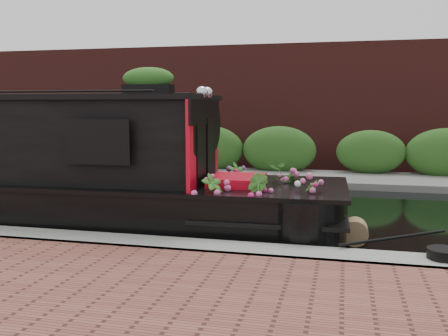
# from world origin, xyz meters

# --- Properties ---
(ground) EXTENTS (80.00, 80.00, 0.00)m
(ground) POSITION_xyz_m (0.00, 0.00, 0.00)
(ground) COLOR black
(ground) RESTS_ON ground
(near_bank_coping) EXTENTS (40.00, 0.60, 0.50)m
(near_bank_coping) POSITION_xyz_m (0.00, -3.30, 0.00)
(near_bank_coping) COLOR gray
(near_bank_coping) RESTS_ON ground
(far_bank_path) EXTENTS (40.00, 2.40, 0.34)m
(far_bank_path) POSITION_xyz_m (0.00, 4.20, 0.00)
(far_bank_path) COLOR slate
(far_bank_path) RESTS_ON ground
(far_hedge) EXTENTS (40.00, 1.10, 2.80)m
(far_hedge) POSITION_xyz_m (0.00, 5.10, 0.00)
(far_hedge) COLOR #2A571D
(far_hedge) RESTS_ON ground
(far_brick_wall) EXTENTS (40.00, 1.00, 8.00)m
(far_brick_wall) POSITION_xyz_m (0.00, 7.20, 0.00)
(far_brick_wall) COLOR #501E1B
(far_brick_wall) RESTS_ON ground
(rope_fender) EXTENTS (0.38, 0.36, 0.38)m
(rope_fender) POSITION_xyz_m (4.06, -1.88, 0.19)
(rope_fender) COLOR olive
(rope_fender) RESTS_ON ground
(coiled_mooring_rope) EXTENTS (0.39, 0.39, 0.12)m
(coiled_mooring_rope) POSITION_xyz_m (5.05, -3.19, 0.31)
(coiled_mooring_rope) COLOR black
(coiled_mooring_rope) RESTS_ON near_bank_coping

